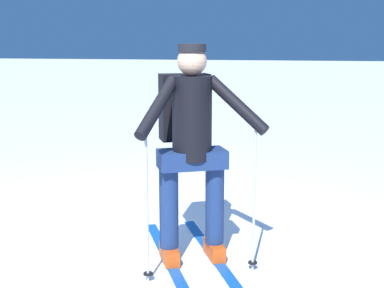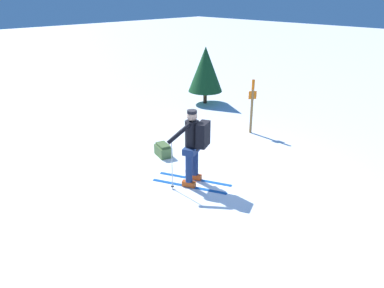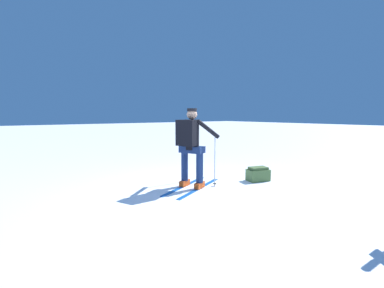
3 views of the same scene
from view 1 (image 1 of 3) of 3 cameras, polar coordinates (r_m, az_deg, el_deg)
ground_plane at (r=4.62m, az=-6.14°, el=-11.15°), size 80.00×80.00×0.00m
skier at (r=4.15m, az=-0.15°, el=0.63°), size 1.79×1.18×1.71m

